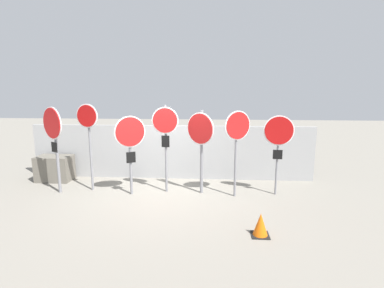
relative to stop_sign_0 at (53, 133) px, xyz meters
The scene contains 11 objects.
ground_plane 3.47m from the stop_sign_0, ahead, with size 40.00×40.00×0.00m, color gray.
fence_back 3.53m from the stop_sign_0, 28.37° to the left, with size 9.14×0.12×1.74m.
stop_sign_0 is the anchor object (origin of this frame).
stop_sign_1 0.92m from the stop_sign_0, 16.66° to the left, with size 0.66×0.18×2.51m.
stop_sign_2 2.14m from the stop_sign_0, ahead, with size 0.74×0.47×2.20m.
stop_sign_3 3.07m from the stop_sign_0, ahead, with size 0.74×0.12×2.47m.
stop_sign_4 4.04m from the stop_sign_0, ahead, with size 0.74×0.52×2.34m.
stop_sign_5 5.00m from the stop_sign_0, ahead, with size 0.68×0.41×2.35m.
stop_sign_6 6.13m from the stop_sign_0, ahead, with size 0.81×0.13×2.22m.
traffic_cone_0 5.94m from the stop_sign_0, 21.93° to the right, with size 0.36×0.36×0.47m.
storage_crate 1.86m from the stop_sign_0, 121.30° to the left, with size 1.06×0.67×0.80m.
Camera 1 is at (1.32, -7.84, 2.95)m, focal length 28.00 mm.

